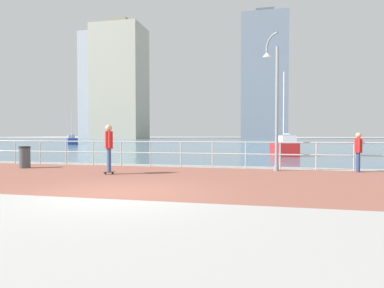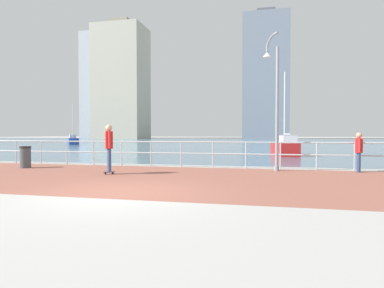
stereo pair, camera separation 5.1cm
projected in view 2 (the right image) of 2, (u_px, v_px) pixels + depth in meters
The scene contains 13 objects.
ground at pixel (239, 144), 47.03m from camera, with size 220.00×220.00×0.00m, color #ADAAA5.
brick_paving at pixel (154, 178), 10.83m from camera, with size 28.00×7.12×0.01m, color #935647.
harbor_water at pixel (244, 142), 58.22m from camera, with size 180.00×88.00×0.00m, color slate.
waterfront_railing at pixel (181, 149), 14.28m from camera, with size 25.25×0.06×1.13m.
lamppost at pixel (274, 94), 12.89m from camera, with size 0.67×0.65×5.44m.
skateboarder at pixel (109, 144), 11.75m from camera, with size 0.39×0.51×1.79m.
bystander at pixel (359, 149), 12.41m from camera, with size 0.29×0.56×1.51m.
trash_bin at pixel (25, 157), 13.95m from camera, with size 0.46×0.46×0.93m.
sailboat_teal at pixel (73, 140), 45.45m from camera, with size 3.36×3.95×5.61m.
sailboat_gray at pixel (285, 147), 22.15m from camera, with size 1.77×4.16×5.66m.
tower_beige at pixel (102, 86), 110.75m from camera, with size 11.11×10.24×36.96m.
tower_concrete at pixel (121, 83), 92.56m from camera, with size 13.66×10.82×33.51m.
tower_glass at pixel (266, 78), 94.44m from camera, with size 12.63×12.90×36.78m.
Camera 2 is at (3.55, -7.36, 1.46)m, focal length 30.62 mm.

